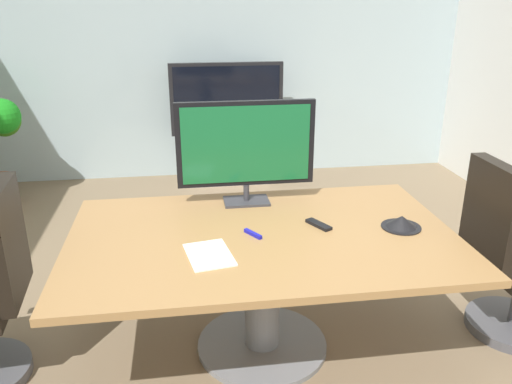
{
  "coord_description": "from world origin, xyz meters",
  "views": [
    {
      "loc": [
        -0.32,
        -2.48,
        1.93
      ],
      "look_at": [
        0.08,
        0.26,
        0.89
      ],
      "focal_mm": 36.05,
      "sensor_mm": 36.0,
      "label": 1
    }
  ],
  "objects_px": {
    "conference_table": "(263,261)",
    "office_chair_right": "(510,265)",
    "tv_monitor": "(246,147)",
    "remote_control": "(319,225)",
    "conference_phone": "(402,222)",
    "wall_display_unit": "(228,143)"
  },
  "relations": [
    {
      "from": "conference_phone",
      "to": "remote_control",
      "type": "distance_m",
      "value": 0.46
    },
    {
      "from": "tv_monitor",
      "to": "wall_display_unit",
      "type": "xyz_separation_m",
      "value": [
        0.11,
        2.48,
        -0.65
      ]
    },
    {
      "from": "conference_table",
      "to": "wall_display_unit",
      "type": "bearing_deg",
      "value": 88.46
    },
    {
      "from": "wall_display_unit",
      "to": "conference_phone",
      "type": "relative_size",
      "value": 5.95
    },
    {
      "from": "tv_monitor",
      "to": "remote_control",
      "type": "bearing_deg",
      "value": -49.84
    },
    {
      "from": "tv_monitor",
      "to": "wall_display_unit",
      "type": "bearing_deg",
      "value": 87.5
    },
    {
      "from": "conference_table",
      "to": "office_chair_right",
      "type": "xyz_separation_m",
      "value": [
        1.47,
        -0.06,
        -0.11
      ]
    },
    {
      "from": "office_chair_right",
      "to": "conference_phone",
      "type": "bearing_deg",
      "value": 87.57
    },
    {
      "from": "office_chair_right",
      "to": "remote_control",
      "type": "xyz_separation_m",
      "value": [
        -1.15,
        0.11,
        0.29
      ]
    },
    {
      "from": "office_chair_right",
      "to": "tv_monitor",
      "type": "height_order",
      "value": "tv_monitor"
    },
    {
      "from": "tv_monitor",
      "to": "remote_control",
      "type": "relative_size",
      "value": 4.94
    },
    {
      "from": "tv_monitor",
      "to": "remote_control",
      "type": "height_order",
      "value": "tv_monitor"
    },
    {
      "from": "conference_phone",
      "to": "remote_control",
      "type": "relative_size",
      "value": 1.29
    },
    {
      "from": "conference_table",
      "to": "tv_monitor",
      "type": "xyz_separation_m",
      "value": [
        -0.03,
        0.48,
        0.52
      ]
    },
    {
      "from": "conference_table",
      "to": "tv_monitor",
      "type": "distance_m",
      "value": 0.71
    },
    {
      "from": "conference_phone",
      "to": "remote_control",
      "type": "bearing_deg",
      "value": 169.17
    },
    {
      "from": "conference_table",
      "to": "tv_monitor",
      "type": "relative_size",
      "value": 2.49
    },
    {
      "from": "tv_monitor",
      "to": "remote_control",
      "type": "xyz_separation_m",
      "value": [
        0.36,
        -0.42,
        -0.35
      ]
    },
    {
      "from": "conference_table",
      "to": "remote_control",
      "type": "xyz_separation_m",
      "value": [
        0.33,
        0.06,
        0.17
      ]
    },
    {
      "from": "remote_control",
      "to": "office_chair_right",
      "type": "bearing_deg",
      "value": -33.98
    },
    {
      "from": "conference_table",
      "to": "office_chair_right",
      "type": "height_order",
      "value": "office_chair_right"
    },
    {
      "from": "tv_monitor",
      "to": "conference_table",
      "type": "bearing_deg",
      "value": -86.57
    }
  ]
}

